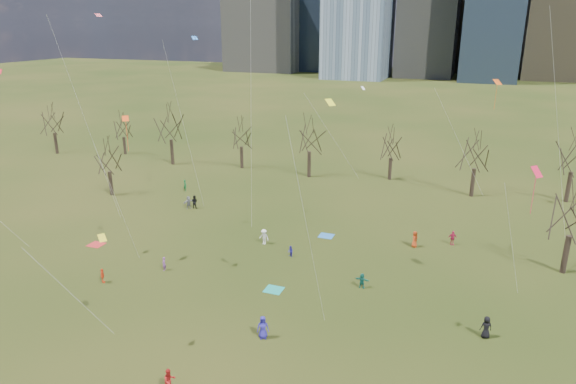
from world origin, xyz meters
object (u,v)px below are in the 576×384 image
(blanket_crimson, at_px, (96,245))
(person_2, at_px, (169,381))
(person_4, at_px, (102,276))
(person_0, at_px, (263,327))
(blanket_navy, at_px, (326,236))
(blanket_teal, at_px, (274,290))

(blanket_crimson, distance_m, person_2, 26.71)
(blanket_crimson, relative_size, person_4, 1.13)
(person_2, bearing_deg, person_0, 8.03)
(blanket_navy, height_order, person_2, person_2)
(blanket_teal, xyz_separation_m, person_0, (2.02, -7.14, 0.91))
(blanket_teal, height_order, person_4, person_4)
(blanket_navy, distance_m, person_4, 24.04)
(person_0, bearing_deg, blanket_crimson, 133.33)
(blanket_crimson, height_order, person_2, person_2)
(person_2, xyz_separation_m, person_4, (-13.99, 10.49, -0.15))
(blanket_teal, relative_size, blanket_navy, 1.00)
(blanket_teal, relative_size, blanket_crimson, 1.00)
(blanket_teal, height_order, blanket_crimson, same)
(person_2, bearing_deg, blanket_teal, 26.46)
(blanket_navy, relative_size, person_4, 1.13)
(person_0, height_order, person_2, person_0)
(blanket_crimson, xyz_separation_m, person_2, (20.44, -17.18, 0.84))
(person_4, bearing_deg, blanket_crimson, 5.65)
(blanket_navy, relative_size, person_2, 0.94)
(person_4, bearing_deg, blanket_navy, -80.78)
(person_0, bearing_deg, blanket_teal, 80.99)
(person_4, bearing_deg, person_0, -137.66)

